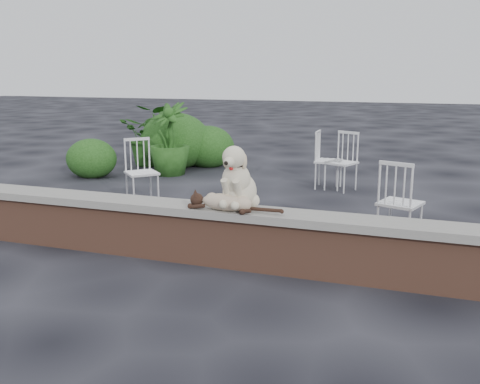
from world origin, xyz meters
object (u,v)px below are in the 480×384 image
(chair_e, at_px, (329,160))
(potted_plant_a, at_px, (150,135))
(cat, at_px, (227,201))
(chair_d, at_px, (341,162))
(chair_c, at_px, (400,202))
(dog, at_px, (240,176))
(potted_plant_b, at_px, (169,139))
(chair_a, at_px, (142,172))

(chair_e, bearing_deg, potted_plant_a, 74.16)
(cat, distance_m, potted_plant_a, 6.13)
(chair_d, bearing_deg, cat, -74.06)
(chair_d, bearing_deg, chair_c, -44.21)
(chair_c, bearing_deg, cat, 60.61)
(cat, relative_size, potted_plant_a, 0.89)
(chair_c, bearing_deg, chair_e, -45.67)
(dog, height_order, potted_plant_b, potted_plant_b)
(dog, distance_m, chair_e, 3.86)
(dog, distance_m, chair_a, 2.91)
(dog, height_order, chair_a, dog)
(dog, bearing_deg, potted_plant_b, 129.47)
(chair_c, bearing_deg, potted_plant_b, -14.93)
(cat, relative_size, chair_a, 1.18)
(chair_e, distance_m, chair_a, 3.06)
(potted_plant_a, bearing_deg, chair_d, -15.38)
(chair_a, bearing_deg, chair_e, -6.99)
(chair_e, xyz_separation_m, chair_c, (1.25, -2.60, 0.00))
(chair_e, distance_m, potted_plant_b, 3.01)
(chair_c, relative_size, chair_d, 1.00)
(cat, height_order, potted_plant_b, potted_plant_b)
(cat, distance_m, chair_e, 4.00)
(chair_a, height_order, chair_c, same)
(dog, height_order, potted_plant_a, potted_plant_a)
(chair_e, height_order, potted_plant_b, potted_plant_b)
(chair_e, distance_m, potted_plant_a, 3.96)
(cat, height_order, chair_e, chair_e)
(potted_plant_b, bearing_deg, potted_plant_a, 135.91)
(chair_e, xyz_separation_m, potted_plant_a, (-3.83, 1.02, 0.15))
(dog, relative_size, chair_e, 0.68)
(chair_a, bearing_deg, dog, -87.51)
(potted_plant_a, bearing_deg, chair_a, -63.79)
(cat, height_order, potted_plant_a, potted_plant_a)
(potted_plant_a, bearing_deg, chair_e, -14.99)
(cat, bearing_deg, chair_e, 90.80)
(dog, xyz_separation_m, chair_d, (0.43, 3.75, -0.43))
(cat, bearing_deg, dog, 66.94)
(chair_e, relative_size, potted_plant_a, 0.76)
(chair_a, relative_size, chair_d, 1.00)
(dog, xyz_separation_m, potted_plant_b, (-2.78, 4.05, -0.23))
(potted_plant_b, bearing_deg, cat, -57.27)
(cat, xyz_separation_m, chair_e, (0.29, 3.98, -0.20))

